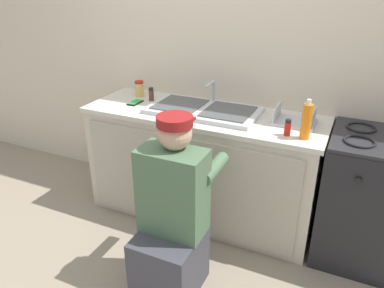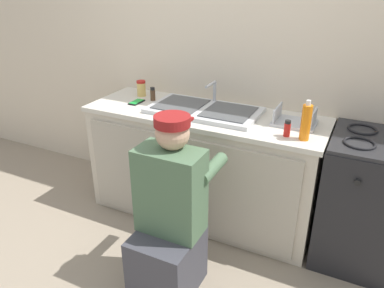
# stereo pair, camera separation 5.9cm
# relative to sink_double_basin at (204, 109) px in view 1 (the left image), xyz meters

# --- Properties ---
(ground_plane) EXTENTS (12.00, 12.00, 0.00)m
(ground_plane) POSITION_rel_sink_double_basin_xyz_m (0.00, -0.30, -0.89)
(ground_plane) COLOR gray
(back_wall) EXTENTS (6.00, 0.10, 2.50)m
(back_wall) POSITION_rel_sink_double_basin_xyz_m (0.00, 0.35, 0.36)
(back_wall) COLOR beige
(back_wall) RESTS_ON ground_plane
(counter_cabinet) EXTENTS (1.73, 0.62, 0.83)m
(counter_cabinet) POSITION_rel_sink_double_basin_xyz_m (0.00, -0.01, -0.47)
(counter_cabinet) COLOR beige
(counter_cabinet) RESTS_ON ground_plane
(countertop) EXTENTS (1.77, 0.62, 0.03)m
(countertop) POSITION_rel_sink_double_basin_xyz_m (0.00, -0.00, -0.04)
(countertop) COLOR beige
(countertop) RESTS_ON counter_cabinet
(sink_double_basin) EXTENTS (0.80, 0.44, 0.19)m
(sink_double_basin) POSITION_rel_sink_double_basin_xyz_m (0.00, 0.00, 0.00)
(sink_double_basin) COLOR silver
(sink_double_basin) RESTS_ON countertop
(stove_range) EXTENTS (0.61, 0.62, 0.89)m
(stove_range) POSITION_rel_sink_double_basin_xyz_m (1.20, -0.00, -0.45)
(stove_range) COLOR black
(stove_range) RESTS_ON ground_plane
(plumber_person) EXTENTS (0.42, 0.61, 1.10)m
(plumber_person) POSITION_rel_sink_double_basin_xyz_m (0.14, -0.79, -0.43)
(plumber_person) COLOR #3F3F47
(plumber_person) RESTS_ON ground_plane
(spice_bottle_red) EXTENTS (0.04, 0.04, 0.10)m
(spice_bottle_red) POSITION_rel_sink_double_basin_xyz_m (0.64, -0.17, 0.03)
(spice_bottle_red) COLOR red
(spice_bottle_red) RESTS_ON countertop
(soap_bottle_orange) EXTENTS (0.06, 0.06, 0.25)m
(soap_bottle_orange) POSITION_rel_sink_double_basin_xyz_m (0.75, -0.18, 0.09)
(soap_bottle_orange) COLOR orange
(soap_bottle_orange) RESTS_ON countertop
(spice_bottle_pepper) EXTENTS (0.04, 0.04, 0.10)m
(spice_bottle_pepper) POSITION_rel_sink_double_basin_xyz_m (-0.48, 0.07, 0.03)
(spice_bottle_pepper) COLOR #513823
(spice_bottle_pepper) RESTS_ON countertop
(condiment_jar) EXTENTS (0.07, 0.07, 0.13)m
(condiment_jar) POSITION_rel_sink_double_basin_xyz_m (-0.62, 0.13, 0.05)
(condiment_jar) COLOR #DBB760
(condiment_jar) RESTS_ON countertop
(cell_phone) EXTENTS (0.07, 0.14, 0.01)m
(cell_phone) POSITION_rel_sink_double_basin_xyz_m (-0.56, -0.04, -0.01)
(cell_phone) COLOR black
(cell_phone) RESTS_ON countertop
(dish_rack_tray) EXTENTS (0.28, 0.22, 0.11)m
(dish_rack_tray) POSITION_rel_sink_double_basin_xyz_m (0.64, 0.04, 0.01)
(dish_rack_tray) COLOR #B2B7BC
(dish_rack_tray) RESTS_ON countertop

